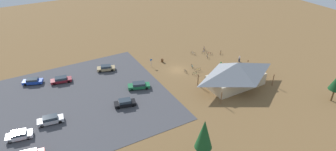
# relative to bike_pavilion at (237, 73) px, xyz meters

# --- Properties ---
(ground) EXTENTS (160.00, 160.00, 0.00)m
(ground) POSITION_rel_bike_pavilion_xyz_m (7.52, -12.42, -3.24)
(ground) COLOR brown
(ground) RESTS_ON ground
(parking_lot_asphalt) EXTENTS (34.28, 34.00, 0.05)m
(parking_lot_asphalt) POSITION_rel_bike_pavilion_xyz_m (31.30, -11.20, -3.22)
(parking_lot_asphalt) COLOR #424247
(parking_lot_asphalt) RESTS_ON ground
(bike_pavilion) EXTENTS (14.97, 8.53, 5.76)m
(bike_pavilion) POSITION_rel_bike_pavilion_xyz_m (0.00, 0.00, 0.00)
(bike_pavilion) COLOR #C6B28E
(bike_pavilion) RESTS_ON ground
(trash_bin) EXTENTS (0.60, 0.60, 0.90)m
(trash_bin) POSITION_rel_bike_pavilion_xyz_m (8.72, -18.13, -2.79)
(trash_bin) COLOR brown
(trash_bin) RESTS_ON ground
(lot_sign) EXTENTS (0.56, 0.08, 2.20)m
(lot_sign) POSITION_rel_bike_pavilion_xyz_m (12.34, -17.23, -1.83)
(lot_sign) COLOR #99999E
(lot_sign) RESTS_ON ground
(pine_mideast) EXTENTS (2.71, 2.71, 7.79)m
(pine_mideast) POSITION_rel_bike_pavilion_xyz_m (19.31, 14.47, 1.98)
(pine_mideast) COLOR brown
(pine_mideast) RESTS_ON ground
(bicycle_green_yard_left) EXTENTS (1.59, 0.77, 0.78)m
(bicycle_green_yard_left) POSITION_rel_bike_pavilion_xyz_m (5.00, -8.33, -2.88)
(bicycle_green_yard_left) COLOR black
(bicycle_green_yard_left) RESTS_ON ground
(bicycle_yellow_front_row) EXTENTS (1.77, 0.48, 0.88)m
(bicycle_yellow_front_row) POSITION_rel_bike_pavilion_xyz_m (3.46, -9.60, -2.84)
(bicycle_yellow_front_row) COLOR black
(bicycle_yellow_front_row) RESTS_ON ground
(bicycle_red_mid_cluster) EXTENTS (1.16, 1.29, 0.79)m
(bicycle_red_mid_cluster) POSITION_rel_bike_pavilion_xyz_m (-4.61, -15.73, -2.88)
(bicycle_red_mid_cluster) COLOR black
(bicycle_red_mid_cluster) RESTS_ON ground
(bicycle_blue_edge_north) EXTENTS (1.59, 0.77, 0.75)m
(bicycle_blue_edge_north) POSITION_rel_bike_pavilion_xyz_m (-3.79, -17.42, -2.90)
(bicycle_blue_edge_north) COLOR black
(bicycle_blue_edge_north) RESTS_ON ground
(bicycle_teal_yard_front) EXTENTS (0.63, 1.67, 0.81)m
(bicycle_teal_yard_front) POSITION_rel_bike_pavilion_xyz_m (3.67, -11.85, -2.89)
(bicycle_teal_yard_front) COLOR black
(bicycle_teal_yard_front) RESTS_ON ground
(bicycle_black_lone_east) EXTENTS (0.48, 1.60, 0.77)m
(bicycle_black_lone_east) POSITION_rel_bike_pavilion_xyz_m (6.46, -10.38, -2.90)
(bicycle_black_lone_east) COLOR black
(bicycle_black_lone_east) RESTS_ON ground
(bicycle_white_trailside) EXTENTS (0.90, 1.52, 0.83)m
(bicycle_white_trailside) POSITION_rel_bike_pavilion_xyz_m (-2.99, -14.52, -2.87)
(bicycle_white_trailside) COLOR black
(bicycle_white_trailside) RESTS_ON ground
(bicycle_orange_yard_center) EXTENTS (1.31, 1.20, 0.77)m
(bicycle_orange_yard_center) POSITION_rel_bike_pavilion_xyz_m (-7.46, -14.47, -2.90)
(bicycle_orange_yard_center) COLOR black
(bicycle_orange_yard_center) RESTS_ON ground
(bicycle_silver_edge_south) EXTENTS (0.81, 1.58, 0.87)m
(bicycle_silver_edge_south) POSITION_rel_bike_pavilion_xyz_m (-0.76, -17.81, -2.87)
(bicycle_silver_edge_south) COLOR black
(bicycle_silver_edge_south) RESTS_ON ground
(bicycle_purple_near_sign) EXTENTS (0.68, 1.66, 0.92)m
(bicycle_purple_near_sign) POSITION_rel_bike_pavilion_xyz_m (-5.07, -18.71, -2.85)
(bicycle_purple_near_sign) COLOR black
(bicycle_purple_near_sign) RESTS_ON ground
(car_tan_far_end) EXTENTS (4.60, 3.02, 1.35)m
(car_tan_far_end) POSITION_rel_bike_pavilion_xyz_m (22.85, -20.86, -2.52)
(car_tan_far_end) COLOR tan
(car_tan_far_end) RESTS_ON parking_lot_asphalt
(car_white_by_curb) EXTENTS (4.53, 2.56, 1.35)m
(car_white_by_curb) POSITION_rel_bike_pavilion_xyz_m (43.76, -4.96, -2.52)
(car_white_by_curb) COLOR white
(car_white_by_curb) RESTS_ON parking_lot_asphalt
(car_green_end_stall) EXTENTS (5.10, 3.33, 1.42)m
(car_green_end_stall) POSITION_rel_bike_pavilion_xyz_m (19.26, -9.47, -2.49)
(car_green_end_stall) COLOR #1E6B3D
(car_green_end_stall) RESTS_ON parking_lot_asphalt
(car_black_front_row) EXTENTS (4.54, 2.73, 1.41)m
(car_black_front_row) POSITION_rel_bike_pavilion_xyz_m (24.39, -4.91, -2.50)
(car_black_front_row) COLOR black
(car_black_front_row) RESTS_ON parking_lot_asphalt
(car_maroon_aisle_side) EXTENTS (4.80, 2.60, 1.34)m
(car_maroon_aisle_side) POSITION_rel_bike_pavilion_xyz_m (33.58, -20.50, -2.53)
(car_maroon_aisle_side) COLOR maroon
(car_maroon_aisle_side) RESTS_ON parking_lot_asphalt
(car_silver_second_row) EXTENTS (4.79, 2.37, 1.45)m
(car_silver_second_row) POSITION_rel_bike_pavilion_xyz_m (38.33, -6.62, -2.48)
(car_silver_second_row) COLOR #BCBCC1
(car_silver_second_row) RESTS_ON parking_lot_asphalt
(car_blue_mid_lot) EXTENTS (4.60, 3.13, 1.33)m
(car_blue_mid_lot) POSITION_rel_bike_pavilion_xyz_m (39.30, -23.00, -2.53)
(car_blue_mid_lot) COLOR #1E42B2
(car_blue_mid_lot) RESTS_ON parking_lot_asphalt
(visitor_crossing_yard) EXTENTS (0.37, 0.36, 1.74)m
(visitor_crossing_yard) POSITION_rel_bike_pavilion_xyz_m (-8.75, -8.49, -2.33)
(visitor_crossing_yard) COLOR #2D3347
(visitor_crossing_yard) RESTS_ON ground
(visitor_near_lot) EXTENTS (0.38, 0.36, 1.68)m
(visitor_near_lot) POSITION_rel_bike_pavilion_xyz_m (-2.60, -8.34, -2.37)
(visitor_near_lot) COLOR #2D3347
(visitor_near_lot) RESTS_ON ground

